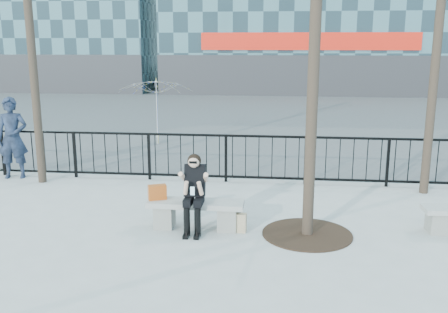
# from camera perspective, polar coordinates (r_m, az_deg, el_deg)

# --- Properties ---
(ground) EXTENTS (120.00, 120.00, 0.00)m
(ground) POSITION_cam_1_polar(r_m,az_deg,el_deg) (8.74, -3.22, -8.15)
(ground) COLOR #9B9B95
(ground) RESTS_ON ground
(street_surface) EXTENTS (60.00, 23.00, 0.01)m
(street_surface) POSITION_cam_1_polar(r_m,az_deg,el_deg) (23.30, 2.90, 5.16)
(street_surface) COLOR #474747
(street_surface) RESTS_ON ground
(railing) EXTENTS (14.00, 0.06, 1.10)m
(railing) POSITION_cam_1_polar(r_m,az_deg,el_deg) (11.42, -0.77, -0.17)
(railing) COLOR black
(railing) RESTS_ON ground
(tree_grate) EXTENTS (1.50, 1.50, 0.02)m
(tree_grate) POSITION_cam_1_polar(r_m,az_deg,el_deg) (8.55, 9.47, -8.73)
(tree_grate) COLOR black
(tree_grate) RESTS_ON ground
(bench_main) EXTENTS (1.65, 0.46, 0.49)m
(bench_main) POSITION_cam_1_polar(r_m,az_deg,el_deg) (8.64, -3.25, -6.29)
(bench_main) COLOR slate
(bench_main) RESTS_ON ground
(seated_woman) EXTENTS (0.50, 0.64, 1.34)m
(seated_woman) POSITION_cam_1_polar(r_m,az_deg,el_deg) (8.38, -3.46, -4.26)
(seated_woman) COLOR black
(seated_woman) RESTS_ON ground
(handbag) EXTENTS (0.34, 0.26, 0.26)m
(handbag) POSITION_cam_1_polar(r_m,az_deg,el_deg) (8.69, -7.64, -4.07)
(handbag) COLOR #AF4915
(handbag) RESTS_ON bench_main
(shopping_bag) EXTENTS (0.36, 0.16, 0.33)m
(shopping_bag) POSITION_cam_1_polar(r_m,az_deg,el_deg) (8.52, 1.40, -7.55)
(shopping_bag) COLOR beige
(shopping_bag) RESTS_ON ground
(standing_man) EXTENTS (0.78, 0.59, 1.92)m
(standing_man) POSITION_cam_1_polar(r_m,az_deg,el_deg) (12.67, -23.02, 1.97)
(standing_man) COLOR black
(standing_man) RESTS_ON ground
(vendor_umbrella) EXTENTS (2.79, 2.82, 2.09)m
(vendor_umbrella) POSITION_cam_1_polar(r_m,az_deg,el_deg) (15.62, -7.76, 5.10)
(vendor_umbrella) COLOR yellow
(vendor_umbrella) RESTS_ON ground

